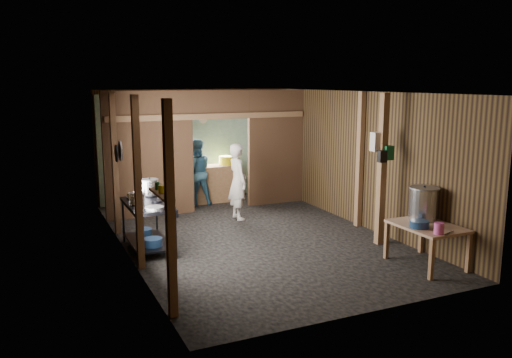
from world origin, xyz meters
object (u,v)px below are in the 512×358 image
prep_table (426,245)px  stock_pot (424,204)px  cook (238,182)px  yellow_tub (227,160)px  pink_bucket (439,228)px  gas_range (148,227)px  stove_pot_large (150,188)px

prep_table → stock_pot: (0.15, 0.28, 0.57)m
cook → stock_pot: bearing=-154.1°
yellow_tub → pink_bucket: bearing=-80.6°
gas_range → prep_table: size_ratio=1.26×
gas_range → stove_pot_large: bearing=72.7°
gas_range → stock_pot: stock_pot is taller
stock_pot → gas_range: bearing=150.3°
prep_table → cook: 4.08m
stock_pot → pink_bucket: stock_pot is taller
gas_range → yellow_tub: size_ratio=3.75×
stove_pot_large → stock_pot: size_ratio=0.58×
stove_pot_large → yellow_tub: 3.38m
stock_pot → pink_bucket: bearing=-115.9°
prep_table → cook: size_ratio=0.70×
prep_table → stock_pot: stock_pot is taller
pink_bucket → yellow_tub: yellow_tub is taller
stove_pot_large → cook: 2.09m
gas_range → pink_bucket: (3.52, -2.92, 0.32)m
stove_pot_large → pink_bucket: stove_pot_large is taller
gas_range → cook: cook is taller
stove_pot_large → pink_bucket: size_ratio=1.89×
gas_range → pink_bucket: gas_range is taller
cook → gas_range: bearing=119.5°
stock_pot → yellow_tub: (-1.32, 5.15, 0.06)m
stove_pot_large → cook: cook is taller
pink_bucket → cook: (-1.39, 4.17, 0.05)m
prep_table → stock_pot: bearing=61.2°
yellow_tub → gas_range: bearing=-130.8°
gas_range → stove_pot_large: stove_pot_large is taller
stock_pot → yellow_tub: bearing=104.4°
stove_pot_large → cook: bearing=19.8°
stock_pot → cook: size_ratio=0.35×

